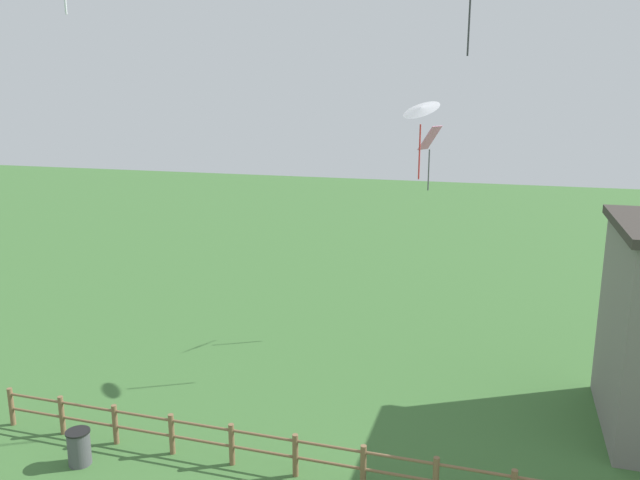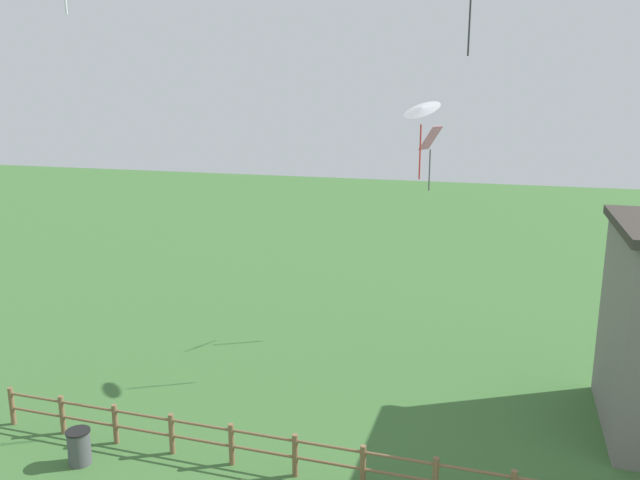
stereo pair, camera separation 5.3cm
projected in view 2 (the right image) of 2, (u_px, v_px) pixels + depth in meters
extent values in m
cylinder|color=brown|center=(12.00, 406.00, 16.97)|extent=(0.14, 0.14, 1.07)
cylinder|color=brown|center=(62.00, 415.00, 16.50)|extent=(0.14, 0.14, 1.07)
cylinder|color=brown|center=(115.00, 424.00, 16.04)|extent=(0.14, 0.14, 1.07)
cylinder|color=brown|center=(172.00, 434.00, 15.57)|extent=(0.14, 0.14, 1.07)
cylinder|color=brown|center=(232.00, 444.00, 15.11)|extent=(0.14, 0.14, 1.07)
cylinder|color=brown|center=(295.00, 455.00, 14.64)|extent=(0.14, 0.14, 1.07)
cylinder|color=brown|center=(363.00, 467.00, 14.18)|extent=(0.14, 0.14, 1.07)
cylinder|color=brown|center=(435.00, 480.00, 13.71)|extent=(0.14, 0.14, 1.07)
cylinder|color=brown|center=(295.00, 441.00, 14.56)|extent=(16.34, 0.07, 0.07)
cylinder|color=brown|center=(295.00, 457.00, 14.65)|extent=(16.34, 0.07, 0.07)
cylinder|color=#4C4C51|center=(79.00, 448.00, 15.17)|extent=(0.54, 0.54, 0.84)
cylinder|color=black|center=(78.00, 431.00, 15.07)|extent=(0.59, 0.59, 0.04)
cube|color=pink|center=(431.00, 138.00, 22.51)|extent=(0.83, 0.91, 0.86)
cylinder|color=#4C4C51|center=(430.00, 170.00, 22.77)|extent=(0.05, 0.05, 1.50)
cone|color=white|center=(422.00, 109.00, 19.15)|extent=(1.60, 1.58, 0.60)
cylinder|color=red|center=(420.00, 152.00, 19.44)|extent=(0.05, 0.05, 1.71)
cylinder|color=#333338|center=(470.00, 18.00, 16.18)|extent=(0.05, 0.05, 1.89)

